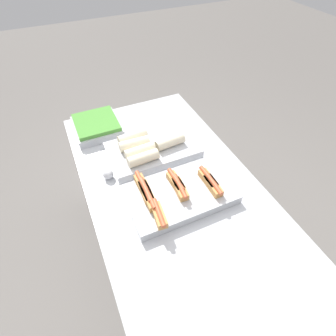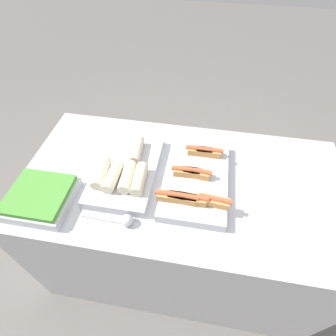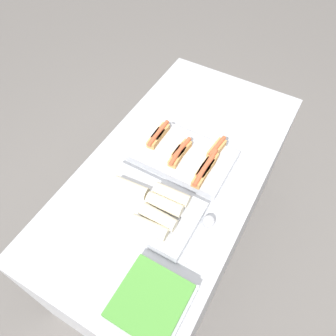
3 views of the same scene
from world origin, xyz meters
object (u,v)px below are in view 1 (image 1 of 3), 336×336
tray_hotdogs (178,193)px  tray_wraps (150,149)px  serving_spoon_near (107,173)px  tray_side_front (97,126)px

tray_hotdogs → tray_wraps: 0.35m
tray_wraps → serving_spoon_near: bearing=-76.0°
tray_hotdogs → tray_side_front: size_ratio=1.78×
tray_side_front → tray_hotdogs: bearing=18.4°
tray_wraps → tray_side_front: tray_wraps is taller
tray_wraps → tray_hotdogs: bearing=0.9°
tray_hotdogs → tray_wraps: (-0.35, -0.01, 0.00)m
tray_wraps → tray_side_front: (-0.35, -0.23, -0.00)m
tray_hotdogs → serving_spoon_near: (-0.29, -0.28, -0.01)m
tray_hotdogs → serving_spoon_near: size_ratio=2.09×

